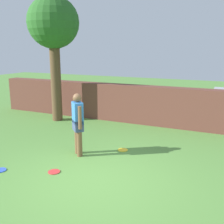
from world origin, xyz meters
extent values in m
plane|color=#568C3D|center=(0.00, 0.00, 0.00)|extent=(40.00, 40.00, 0.00)
cube|color=brown|center=(-1.50, 4.78, 0.70)|extent=(10.52, 0.50, 1.40)
cylinder|color=brown|center=(-3.67, 3.83, 1.55)|extent=(0.38, 0.38, 3.11)
sphere|color=#286023|center=(-3.67, 3.83, 3.62)|extent=(1.86, 1.86, 1.86)
cylinder|color=brown|center=(-1.13, 1.22, 0.42)|extent=(0.14, 0.14, 0.85)
cylinder|color=brown|center=(-0.98, 1.06, 0.42)|extent=(0.14, 0.14, 0.85)
cube|color=#3F4C72|center=(-1.06, 1.14, 0.80)|extent=(0.41, 0.41, 0.28)
cube|color=#3372BF|center=(-1.06, 1.14, 1.12)|extent=(0.41, 0.41, 0.55)
sphere|color=brown|center=(-1.06, 1.14, 1.51)|extent=(0.22, 0.22, 0.22)
cylinder|color=brown|center=(-1.22, 1.30, 1.05)|extent=(0.09, 0.09, 0.58)
cylinder|color=brown|center=(-0.89, 0.98, 1.05)|extent=(0.09, 0.09, 0.58)
cylinder|color=red|center=(-1.01, 0.01, 0.01)|extent=(0.27, 0.27, 0.02)
cylinder|color=yellow|center=(-0.13, 1.91, 0.01)|extent=(0.27, 0.27, 0.02)
cylinder|color=blue|center=(-2.17, -0.44, 0.01)|extent=(0.27, 0.27, 0.02)
camera|label=1|loc=(2.57, -4.60, 2.72)|focal=43.93mm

